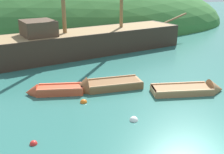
# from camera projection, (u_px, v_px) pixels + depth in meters

# --- Properties ---
(shore_hill) EXTENTS (47.88, 24.83, 12.85)m
(shore_hill) POSITION_uv_depth(u_px,v_px,m) (51.00, 26.00, 35.28)
(shore_hill) COLOR #387033
(shore_hill) RESTS_ON ground
(sailing_ship) EXTENTS (18.03, 7.70, 10.71)m
(sailing_ship) POSITION_uv_depth(u_px,v_px,m) (91.00, 44.00, 22.09)
(sailing_ship) COLOR #38281E
(sailing_ship) RESTS_ON ground
(rowboat_outer_right) EXTENTS (3.77, 1.32, 1.22)m
(rowboat_outer_right) POSITION_uv_depth(u_px,v_px,m) (103.00, 87.00, 14.82)
(rowboat_outer_right) COLOR brown
(rowboat_outer_right) RESTS_ON ground
(rowboat_portside) EXTENTS (4.01, 1.74, 1.15)m
(rowboat_portside) POSITION_uv_depth(u_px,v_px,m) (194.00, 90.00, 14.38)
(rowboat_portside) COLOR #9E7047
(rowboat_portside) RESTS_ON ground
(rowboat_outer_left) EXTENTS (3.09, 1.35, 0.87)m
(rowboat_outer_left) POSITION_uv_depth(u_px,v_px,m) (53.00, 91.00, 14.17)
(rowboat_outer_left) COLOR #C64C2D
(rowboat_outer_left) RESTS_ON ground
(buoy_white) EXTENTS (0.37, 0.37, 0.37)m
(buoy_white) POSITION_uv_depth(u_px,v_px,m) (134.00, 120.00, 11.53)
(buoy_white) COLOR white
(buoy_white) RESTS_ON ground
(buoy_orange) EXTENTS (0.34, 0.34, 0.34)m
(buoy_orange) POSITION_uv_depth(u_px,v_px,m) (84.00, 102.00, 13.21)
(buoy_orange) COLOR orange
(buoy_orange) RESTS_ON ground
(buoy_red) EXTENTS (0.29, 0.29, 0.29)m
(buoy_red) POSITION_uv_depth(u_px,v_px,m) (34.00, 144.00, 9.86)
(buoy_red) COLOR red
(buoy_red) RESTS_ON ground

